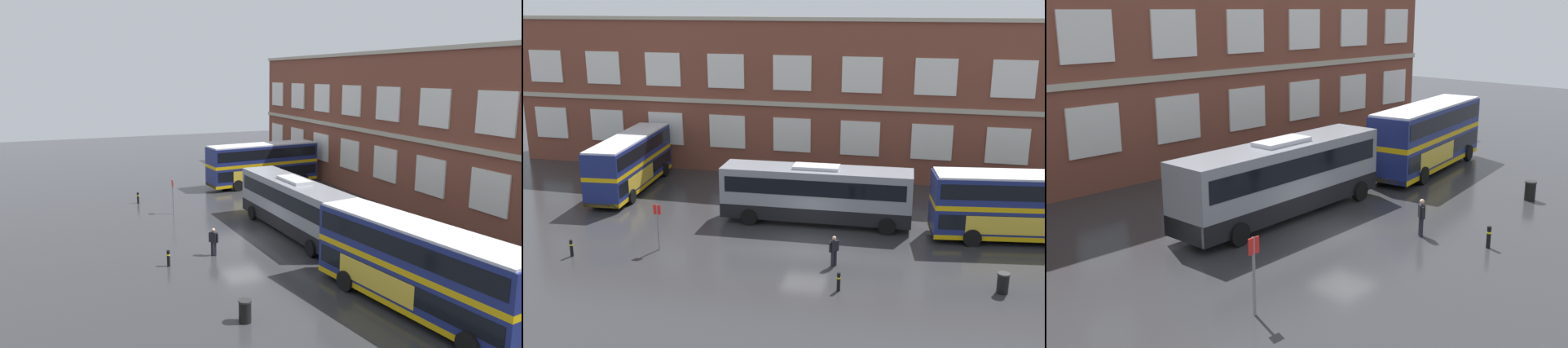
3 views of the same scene
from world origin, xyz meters
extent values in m
plane|color=#2B2B2D|center=(0.00, 2.00, 0.00)|extent=(120.00, 120.00, 0.00)
cube|color=brown|center=(-1.37, 18.00, 6.14)|extent=(54.39, 8.00, 12.29)
cube|color=#B2A893|center=(-1.37, 13.92, 5.90)|extent=(54.39, 0.16, 0.36)
cube|color=#B2A893|center=(-1.37, 13.95, 12.44)|extent=(54.39, 0.28, 0.30)
cube|color=silver|center=(-25.85, 13.94, 3.44)|extent=(3.05, 0.12, 2.70)
cube|color=silver|center=(-20.41, 13.94, 3.44)|extent=(3.05, 0.12, 2.70)
cube|color=silver|center=(-14.97, 13.94, 3.44)|extent=(3.05, 0.12, 2.70)
cube|color=silver|center=(-9.53, 13.94, 3.44)|extent=(3.05, 0.12, 2.70)
cube|color=silver|center=(-4.09, 13.94, 3.44)|extent=(3.05, 0.12, 2.70)
cube|color=silver|center=(1.35, 13.94, 3.44)|extent=(3.05, 0.12, 2.70)
cube|color=silver|center=(6.78, 13.94, 3.44)|extent=(3.05, 0.12, 2.70)
cube|color=silver|center=(12.22, 13.94, 3.44)|extent=(3.05, 0.12, 2.70)
cube|color=silver|center=(-25.85, 13.94, 8.35)|extent=(3.05, 0.12, 2.70)
cube|color=silver|center=(-20.41, 13.94, 8.35)|extent=(3.05, 0.12, 2.70)
cube|color=silver|center=(-14.97, 13.94, 8.35)|extent=(3.05, 0.12, 2.70)
cube|color=silver|center=(-9.53, 13.94, 8.35)|extent=(3.05, 0.12, 2.70)
cube|color=silver|center=(-4.09, 13.94, 8.35)|extent=(3.05, 0.12, 2.70)
cube|color=silver|center=(1.35, 13.94, 8.35)|extent=(3.05, 0.12, 2.70)
cube|color=silver|center=(6.78, 13.94, 8.35)|extent=(3.05, 0.12, 2.70)
cube|color=silver|center=(12.22, 13.94, 8.35)|extent=(3.05, 0.12, 2.70)
cube|color=navy|center=(-15.00, 7.58, 1.23)|extent=(3.65, 11.20, 1.75)
cube|color=black|center=(-15.00, 7.58, 1.44)|extent=(3.64, 10.77, 0.90)
cube|color=gold|center=(-15.00, 7.58, 2.25)|extent=(3.65, 11.20, 0.30)
cube|color=navy|center=(-15.00, 7.58, 3.17)|extent=(3.65, 11.20, 1.55)
cube|color=black|center=(-15.00, 7.58, 3.25)|extent=(3.64, 10.77, 0.90)
cube|color=gold|center=(-15.00, 7.58, 0.49)|extent=(3.67, 11.20, 0.28)
cube|color=silver|center=(-15.00, 7.58, 4.01)|extent=(3.52, 10.97, 0.12)
cube|color=gold|center=(-13.59, 6.39, 1.31)|extent=(0.52, 4.82, 1.10)
cube|color=yellow|center=(-15.56, 13.02, 3.60)|extent=(1.66, 0.23, 0.40)
cylinder|color=black|center=(-14.13, 11.54, 0.52)|extent=(0.42, 1.07, 1.04)
cylinder|color=black|center=(-16.66, 11.28, 0.52)|extent=(0.42, 1.07, 1.04)
cylinder|color=black|center=(-13.40, 4.42, 0.52)|extent=(0.42, 1.07, 1.04)
cylinder|color=black|center=(-15.94, 4.16, 0.52)|extent=(0.42, 1.07, 1.04)
cube|color=navy|center=(12.53, 3.80, 1.23)|extent=(11.26, 4.25, 1.75)
cube|color=black|center=(12.53, 3.80, 1.44)|extent=(10.84, 4.22, 0.90)
cube|color=gold|center=(12.53, 3.80, 2.25)|extent=(11.26, 4.25, 0.30)
cube|color=navy|center=(12.53, 3.80, 3.17)|extent=(11.26, 4.25, 1.55)
cube|color=black|center=(12.53, 3.80, 3.25)|extent=(10.84, 4.22, 0.90)
cube|color=gold|center=(12.53, 3.80, 0.49)|extent=(11.27, 4.27, 0.28)
cube|color=silver|center=(12.53, 3.80, 4.01)|extent=(11.03, 4.12, 0.12)
cube|color=gold|center=(11.43, 2.32, 1.31)|extent=(4.78, 0.79, 1.10)
cylinder|color=black|center=(9.47, 2.02, 0.52)|extent=(1.08, 0.48, 1.04)
cylinder|color=black|center=(9.07, 4.54, 0.52)|extent=(1.08, 0.48, 1.04)
cube|color=gray|center=(-0.09, 3.75, 2.00)|extent=(12.10, 3.09, 3.20)
cube|color=black|center=(-0.09, 3.75, 2.64)|extent=(11.39, 3.10, 1.00)
cube|color=black|center=(-0.09, 3.75, 0.85)|extent=(12.10, 3.11, 0.90)
cube|color=silver|center=(-0.09, 3.75, 3.70)|extent=(2.93, 1.40, 0.20)
cylinder|color=black|center=(4.52, 2.68, 0.52)|extent=(1.05, 0.37, 1.04)
cylinder|color=black|center=(4.40, 5.23, 0.52)|extent=(1.05, 0.37, 1.04)
cylinder|color=black|center=(-4.11, 2.29, 0.52)|extent=(1.05, 0.37, 1.04)
cylinder|color=black|center=(-4.23, 4.84, 0.52)|extent=(1.05, 0.37, 1.04)
cylinder|color=black|center=(2.09, -2.71, 0.42)|extent=(0.23, 0.23, 0.85)
cylinder|color=black|center=(2.23, -2.57, 0.42)|extent=(0.23, 0.23, 0.85)
cube|color=black|center=(2.16, -2.64, 1.15)|extent=(0.45, 0.45, 0.60)
cylinder|color=black|center=(1.98, -2.83, 1.12)|extent=(0.16, 0.16, 0.57)
cylinder|color=black|center=(2.34, -2.45, 1.12)|extent=(0.16, 0.16, 0.57)
sphere|color=tan|center=(2.16, -2.64, 1.59)|extent=(0.22, 0.22, 0.22)
cylinder|color=slate|center=(-7.90, -2.85, 1.35)|extent=(0.10, 0.10, 2.70)
cube|color=red|center=(-7.90, -2.87, 2.42)|extent=(0.44, 0.04, 0.56)
cylinder|color=black|center=(10.66, -3.79, 0.47)|extent=(0.56, 0.56, 0.95)
cylinder|color=black|center=(10.66, -3.79, 0.99)|extent=(0.60, 0.60, 0.08)
cylinder|color=black|center=(2.88, -5.52, 0.47)|extent=(0.18, 0.18, 0.95)
cylinder|color=yellow|center=(2.88, -5.52, 0.68)|extent=(0.19, 0.19, 0.08)
cylinder|color=black|center=(-12.22, -4.91, 0.47)|extent=(0.18, 0.18, 0.95)
cylinder|color=yellow|center=(-12.22, -4.91, 0.68)|extent=(0.19, 0.19, 0.08)
camera|label=1|loc=(29.95, -10.87, 10.67)|focal=34.90mm
camera|label=2|loc=(6.99, -32.89, 13.66)|focal=42.42mm
camera|label=3|loc=(-20.57, -17.10, 9.73)|focal=43.74mm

